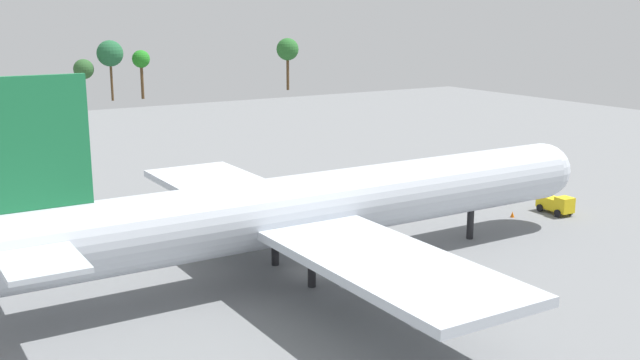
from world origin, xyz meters
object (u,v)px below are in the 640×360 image
(cargo_loader, at_px, (69,255))
(safety_cone_nose, at_px, (512,214))
(baggage_tug, at_px, (556,204))
(cargo_airplane, at_px, (317,207))

(cargo_loader, relative_size, safety_cone_nose, 7.92)
(cargo_loader, xyz_separation_m, baggage_tug, (52.10, -10.08, -0.11))
(cargo_airplane, bearing_deg, baggage_tug, 3.57)
(cargo_airplane, bearing_deg, safety_cone_nose, 7.23)
(baggage_tug, relative_size, safety_cone_nose, 6.71)
(baggage_tug, bearing_deg, cargo_loader, 169.05)
(cargo_airplane, xyz_separation_m, baggage_tug, (33.34, 2.08, -4.75))
(baggage_tug, bearing_deg, safety_cone_nose, 164.69)
(cargo_airplane, height_order, baggage_tug, cargo_airplane)
(cargo_airplane, height_order, safety_cone_nose, cargo_airplane)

